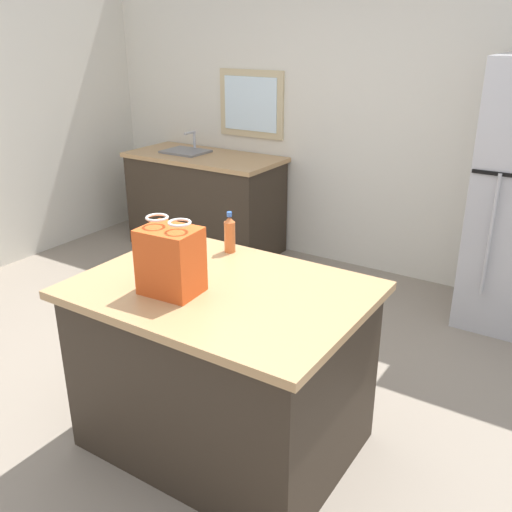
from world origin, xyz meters
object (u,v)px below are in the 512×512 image
Objects in this scene: kitchen_island at (223,367)px; shopping_bag at (171,260)px; small_box at (184,248)px; bottle at (230,234)px.

kitchen_island is 3.84× the size of shopping_bag.
bottle reaches higher than small_box.
shopping_bag is at bearing -83.03° from bottle.
kitchen_island is 0.63m from shopping_bag.
shopping_bag is (-0.15, -0.17, 0.59)m from kitchen_island.
shopping_bag is 0.37m from small_box.
small_box is 0.26m from bottle.
shopping_bag reaches higher than small_box.
kitchen_island is 6.02× the size of bottle.
bottle is (-0.07, 0.55, -0.06)m from shopping_bag.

